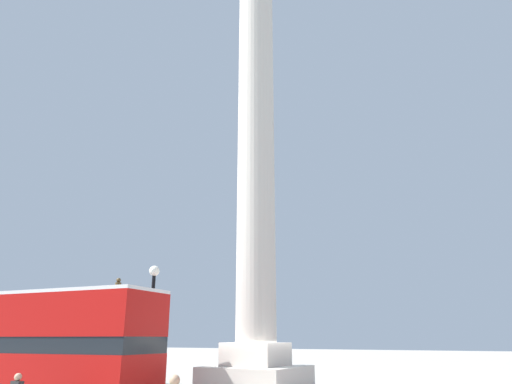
% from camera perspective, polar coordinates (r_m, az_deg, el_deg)
% --- Properties ---
extents(monument_column, '(4.51, 4.51, 23.12)m').
position_cam_1_polar(monument_column, '(18.63, -0.00, 0.56)').
color(monument_column, beige).
rests_on(monument_column, ground_plane).
extents(bus_b, '(10.99, 3.55, 4.22)m').
position_cam_1_polar(bus_b, '(19.87, -26.72, -16.73)').
color(bus_b, '#A80F0C').
rests_on(bus_b, ground_plane).
extents(equestrian_statue, '(3.56, 2.68, 6.13)m').
position_cam_1_polar(equestrian_statue, '(29.58, -17.55, -18.71)').
color(equestrian_statue, beige).
rests_on(equestrian_statue, ground_plane).
extents(street_lamp, '(0.41, 0.41, 5.34)m').
position_cam_1_polar(street_lamp, '(18.61, -13.06, -16.27)').
color(street_lamp, black).
rests_on(street_lamp, ground_plane).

